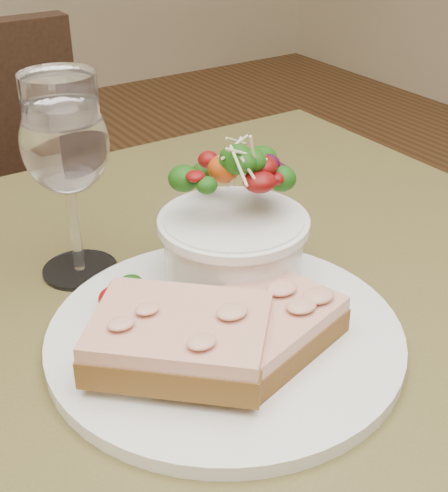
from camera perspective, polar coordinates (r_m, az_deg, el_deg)
cafe_table at (r=0.64m, az=0.03°, el=-13.70°), size 0.80×0.80×0.75m
dinner_plate at (r=0.55m, az=0.08°, el=-7.47°), size 0.29×0.29×0.01m
sandwich_front at (r=0.53m, az=3.10°, el=-6.68°), size 0.14×0.12×0.03m
sandwich_back at (r=0.50m, az=-3.68°, el=-7.63°), size 0.16×0.16×0.03m
ramekin at (r=0.51m, az=-6.90°, el=-7.90°), size 0.07×0.07×0.04m
salad_bowl at (r=0.59m, az=0.80°, el=2.24°), size 0.12×0.12×0.13m
garnish at (r=0.58m, az=-8.74°, el=-4.13°), size 0.05×0.04×0.02m
wine_glass at (r=0.61m, az=-13.06°, el=7.87°), size 0.08×0.08×0.18m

